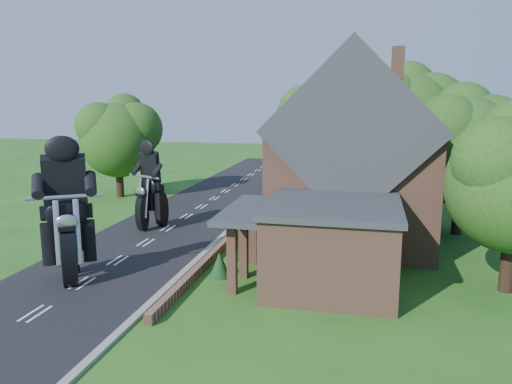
% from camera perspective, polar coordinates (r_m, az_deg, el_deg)
% --- Properties ---
extents(ground, '(120.00, 120.00, 0.00)m').
position_cam_1_polar(ground, '(24.49, -15.50, -7.57)').
color(ground, '#235818').
rests_on(ground, ground).
extents(road, '(7.00, 80.00, 0.02)m').
position_cam_1_polar(road, '(24.49, -15.50, -7.55)').
color(road, black).
rests_on(road, ground).
extents(kerb, '(0.30, 80.00, 0.12)m').
position_cam_1_polar(kerb, '(23.02, -7.39, -8.29)').
color(kerb, gray).
rests_on(kerb, ground).
extents(garden_wall, '(0.30, 22.00, 0.40)m').
position_cam_1_polar(garden_wall, '(27.33, -2.49, -4.82)').
color(garden_wall, '#905D49').
rests_on(garden_wall, ground).
extents(house, '(9.54, 8.64, 10.24)m').
position_cam_1_polar(house, '(26.58, 11.03, 3.66)').
color(house, '#905D49').
rests_on(house, ground).
extents(annex, '(7.05, 5.94, 3.44)m').
position_cam_1_polar(annex, '(20.46, 8.35, -5.74)').
color(annex, '#905D49').
rests_on(annex, ground).
extents(tree_house_right, '(6.51, 6.00, 8.40)m').
position_cam_1_polar(tree_house_right, '(29.58, 23.33, 5.34)').
color(tree_house_right, black).
rests_on(tree_house_right, ground).
extents(tree_behind_house, '(7.81, 7.20, 10.08)m').
position_cam_1_polar(tree_behind_house, '(36.65, 17.53, 8.24)').
color(tree_behind_house, black).
rests_on(tree_behind_house, ground).
extents(tree_behind_left, '(6.94, 6.40, 9.16)m').
position_cam_1_polar(tree_behind_left, '(37.67, 8.12, 7.93)').
color(tree_behind_left, black).
rests_on(tree_behind_left, ground).
extents(tree_far_road, '(6.08, 5.60, 7.84)m').
position_cam_1_polar(tree_far_road, '(39.06, -14.99, 6.45)').
color(tree_far_road, black).
rests_on(tree_far_road, ground).
extents(shrub_a, '(0.90, 0.90, 1.10)m').
position_cam_1_polar(shrub_a, '(21.46, -4.17, -8.28)').
color(shrub_a, '#113618').
rests_on(shrub_a, ground).
extents(shrub_b, '(0.90, 0.90, 1.10)m').
position_cam_1_polar(shrub_b, '(23.74, -2.40, -6.37)').
color(shrub_b, '#113618').
rests_on(shrub_b, ground).
extents(shrub_c, '(0.90, 0.90, 1.10)m').
position_cam_1_polar(shrub_c, '(26.06, -0.95, -4.79)').
color(shrub_c, '#113618').
rests_on(shrub_c, ground).
extents(shrub_d, '(0.90, 0.90, 1.10)m').
position_cam_1_polar(shrub_d, '(30.79, 1.26, -2.35)').
color(shrub_d, '#113618').
rests_on(shrub_d, ground).
extents(shrub_e, '(0.90, 0.90, 1.10)m').
position_cam_1_polar(shrub_e, '(33.18, 2.13, -1.39)').
color(shrub_e, '#113618').
rests_on(shrub_e, ground).
extents(shrub_f, '(0.90, 0.90, 1.10)m').
position_cam_1_polar(shrub_f, '(35.59, 2.88, -0.56)').
color(shrub_f, '#113618').
rests_on(shrub_f, ground).
extents(motorcycle_lead, '(1.45, 1.92, 1.81)m').
position_cam_1_polar(motorcycle_lead, '(22.28, -20.45, -7.25)').
color(motorcycle_lead, black).
rests_on(motorcycle_lead, ground).
extents(motorcycle_follow, '(1.08, 1.69, 1.55)m').
position_cam_1_polar(motorcycle_follow, '(29.58, -11.79, -2.67)').
color(motorcycle_follow, black).
rests_on(motorcycle_follow, ground).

